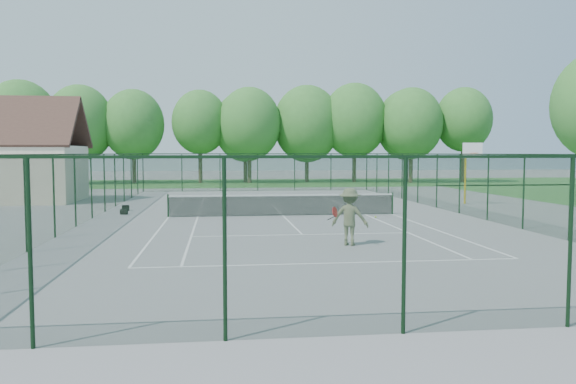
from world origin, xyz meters
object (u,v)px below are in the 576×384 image
at_px(basketball_goal, 469,161).
at_px(tennis_player, 350,217).
at_px(sports_bag_a, 126,208).
at_px(tennis_net, 283,204).

bearing_deg(basketball_goal, tennis_player, -127.59).
xyz_separation_m(basketball_goal, sports_bag_a, (-19.60, -1.23, -2.42)).
distance_m(tennis_net, basketball_goal, 12.61).
bearing_deg(sports_bag_a, tennis_player, -65.77).
xyz_separation_m(tennis_net, tennis_player, (1.21, -8.94, 0.38)).
height_order(tennis_net, sports_bag_a, tennis_net).
relative_size(tennis_net, sports_bag_a, 29.62).
distance_m(basketball_goal, tennis_player, 17.10).
xyz_separation_m(tennis_net, sports_bag_a, (-8.01, 3.32, -0.43)).
bearing_deg(sports_bag_a, tennis_net, -35.21).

